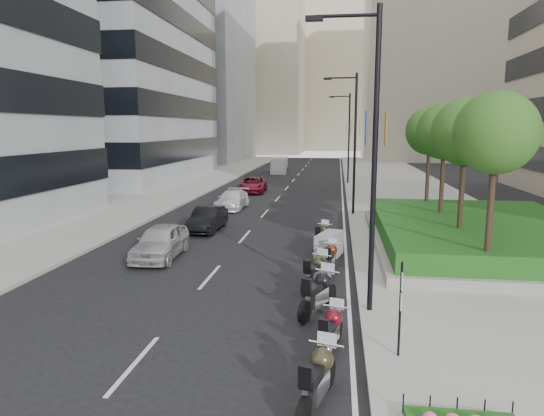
% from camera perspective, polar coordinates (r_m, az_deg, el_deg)
% --- Properties ---
extents(ground, '(160.00, 160.00, 0.00)m').
position_cam_1_polar(ground, '(14.82, -5.65, -12.89)').
color(ground, black).
rests_on(ground, ground).
extents(sidewalk_right, '(10.00, 100.00, 0.15)m').
position_cam_1_polar(sidewalk_right, '(44.06, 15.17, 1.83)').
color(sidewalk_right, '#9E9B93').
rests_on(sidewalk_right, ground).
extents(sidewalk_left, '(8.00, 100.00, 0.15)m').
position_cam_1_polar(sidewalk_left, '(46.26, -11.59, 2.32)').
color(sidewalk_left, '#9E9B93').
rests_on(sidewalk_left, ground).
extents(lane_edge, '(0.12, 100.00, 0.01)m').
position_cam_1_polar(lane_edge, '(43.69, 8.26, 1.91)').
color(lane_edge, silver).
rests_on(lane_edge, ground).
extents(lane_centre, '(0.12, 100.00, 0.01)m').
position_cam_1_polar(lane_centre, '(43.95, 1.46, 2.05)').
color(lane_centre, silver).
rests_on(lane_centre, ground).
extents(building_grey_far, '(22.00, 26.00, 30.00)m').
position_cam_1_polar(building_grey_far, '(88.17, -10.71, 15.33)').
color(building_grey_far, gray).
rests_on(building_grey_far, ground).
extents(building_cream_right, '(28.00, 24.00, 36.00)m').
position_cam_1_polar(building_cream_right, '(96.00, 19.74, 16.26)').
color(building_cream_right, '#B7AD93').
rests_on(building_cream_right, ground).
extents(building_cream_left, '(26.00, 24.00, 34.00)m').
position_cam_1_polar(building_cream_left, '(115.87, -2.98, 15.00)').
color(building_cream_left, '#B7AD93').
rests_on(building_cream_left, ground).
extents(building_cream_centre, '(30.00, 24.00, 38.00)m').
position_cam_1_polar(building_cream_centre, '(134.01, 7.40, 15.03)').
color(building_cream_centre, '#B7AD93').
rests_on(building_cream_centre, ground).
extents(planter, '(10.00, 14.00, 0.40)m').
position_cam_1_polar(planter, '(24.85, 23.35, -3.61)').
color(planter, gray).
rests_on(planter, sidewalk_right).
extents(hedge, '(9.40, 13.40, 0.80)m').
position_cam_1_polar(hedge, '(24.73, 23.44, -2.26)').
color(hedge, '#134413').
rests_on(hedge, planter).
extents(tree_0, '(2.80, 2.80, 6.30)m').
position_cam_1_polar(tree_0, '(18.11, 24.85, 7.95)').
color(tree_0, '#332319').
rests_on(tree_0, planter).
extents(tree_1, '(2.80, 2.80, 6.30)m').
position_cam_1_polar(tree_1, '(21.97, 21.80, 8.25)').
color(tree_1, '#332319').
rests_on(tree_1, planter).
extents(tree_2, '(2.80, 2.80, 6.30)m').
position_cam_1_polar(tree_2, '(25.87, 19.67, 8.44)').
color(tree_2, '#332319').
rests_on(tree_2, planter).
extents(tree_3, '(2.80, 2.80, 6.30)m').
position_cam_1_polar(tree_3, '(29.80, 18.09, 8.57)').
color(tree_3, '#332319').
rests_on(tree_3, planter).
extents(lamp_post_0, '(2.34, 0.45, 9.00)m').
position_cam_1_polar(lamp_post_0, '(14.37, 11.40, 7.05)').
color(lamp_post_0, black).
rests_on(lamp_post_0, ground).
extents(lamp_post_1, '(2.34, 0.45, 9.00)m').
position_cam_1_polar(lamp_post_1, '(31.35, 9.47, 8.26)').
color(lamp_post_1, black).
rests_on(lamp_post_1, ground).
extents(lamp_post_2, '(2.34, 0.45, 9.00)m').
position_cam_1_polar(lamp_post_2, '(49.34, 8.87, 8.64)').
color(lamp_post_2, black).
rests_on(lamp_post_2, ground).
extents(parking_sign, '(0.06, 0.32, 2.50)m').
position_cam_1_polar(parking_sign, '(12.17, 14.87, -10.89)').
color(parking_sign, black).
rests_on(parking_sign, ground).
extents(motorcycle_0, '(0.89, 2.24, 1.14)m').
position_cam_1_polar(motorcycle_0, '(10.44, 5.44, -19.26)').
color(motorcycle_0, black).
rests_on(motorcycle_0, ground).
extents(motorcycle_1, '(0.78, 2.07, 1.05)m').
position_cam_1_polar(motorcycle_1, '(12.68, 6.98, -14.14)').
color(motorcycle_1, black).
rests_on(motorcycle_1, ground).
extents(motorcycle_2, '(1.18, 2.30, 1.22)m').
position_cam_1_polar(motorcycle_2, '(15.05, 5.54, -9.88)').
color(motorcycle_2, black).
rests_on(motorcycle_2, ground).
extents(motorcycle_3, '(1.01, 2.14, 1.11)m').
position_cam_1_polar(motorcycle_3, '(17.29, 5.21, -7.50)').
color(motorcycle_3, black).
rests_on(motorcycle_3, ground).
extents(motorcycle_4, '(0.70, 2.11, 1.05)m').
position_cam_1_polar(motorcycle_4, '(19.32, 6.89, -5.82)').
color(motorcycle_4, black).
rests_on(motorcycle_4, ground).
extents(motorcycle_5, '(1.26, 1.99, 1.12)m').
position_cam_1_polar(motorcycle_5, '(21.22, 6.73, -4.44)').
color(motorcycle_5, black).
rests_on(motorcycle_5, ground).
extents(motorcycle_6, '(0.78, 2.06, 1.04)m').
position_cam_1_polar(motorcycle_6, '(23.21, 5.91, -3.23)').
color(motorcycle_6, black).
rests_on(motorcycle_6, ground).
extents(car_a, '(1.89, 4.35, 1.46)m').
position_cam_1_polar(car_a, '(21.69, -12.99, -3.86)').
color(car_a, '#ACACAE').
rests_on(car_a, ground).
extents(car_b, '(1.46, 4.00, 1.31)m').
position_cam_1_polar(car_b, '(26.93, -7.60, -1.30)').
color(car_b, black).
rests_on(car_b, ground).
extents(car_c, '(1.90, 4.49, 1.29)m').
position_cam_1_polar(car_c, '(34.15, -4.69, 0.99)').
color(car_c, silver).
rests_on(car_c, ground).
extents(car_d, '(2.50, 4.97, 1.35)m').
position_cam_1_polar(car_d, '(42.83, -2.29, 2.76)').
color(car_d, maroon).
rests_on(car_d, ground).
extents(delivery_van, '(1.93, 4.73, 1.96)m').
position_cam_1_polar(delivery_van, '(61.16, 0.87, 4.97)').
color(delivery_van, silver).
rests_on(delivery_van, ground).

